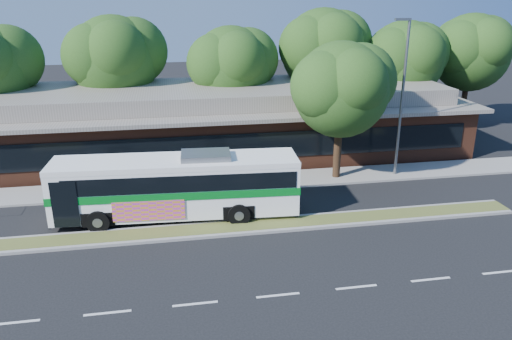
% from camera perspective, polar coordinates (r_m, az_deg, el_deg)
% --- Properties ---
extents(ground, '(120.00, 120.00, 0.00)m').
position_cam_1_polar(ground, '(22.93, -0.21, -7.27)').
color(ground, black).
rests_on(ground, ground).
extents(median_strip, '(26.00, 1.10, 0.15)m').
position_cam_1_polar(median_strip, '(23.43, -0.46, -6.45)').
color(median_strip, brown).
rests_on(median_strip, ground).
extents(sidewalk, '(44.00, 2.60, 0.12)m').
position_cam_1_polar(sidewalk, '(28.69, -2.42, -1.43)').
color(sidewalk, gray).
rests_on(sidewalk, ground).
extents(plaza_building, '(33.20, 11.20, 4.45)m').
position_cam_1_polar(plaza_building, '(34.32, -3.99, 5.72)').
color(plaza_building, '#5C2E1D').
rests_on(plaza_building, ground).
extents(lamp_post, '(0.93, 0.18, 9.07)m').
position_cam_1_polar(lamp_post, '(29.74, 16.32, 8.27)').
color(lamp_post, slate).
rests_on(lamp_post, ground).
extents(tree_bg_b, '(6.69, 6.00, 9.00)m').
position_cam_1_polar(tree_bg_b, '(36.65, -15.22, 12.38)').
color(tree_bg_b, black).
rests_on(tree_bg_b, ground).
extents(tree_bg_c, '(6.24, 5.60, 8.26)m').
position_cam_1_polar(tree_bg_c, '(35.93, -2.24, 12.01)').
color(tree_bg_c, black).
rests_on(tree_bg_c, ground).
extents(tree_bg_d, '(6.91, 6.20, 9.37)m').
position_cam_1_polar(tree_bg_d, '(38.41, 8.28, 13.57)').
color(tree_bg_d, black).
rests_on(tree_bg_d, ground).
extents(tree_bg_e, '(6.47, 5.80, 8.50)m').
position_cam_1_polar(tree_bg_e, '(39.84, 17.07, 12.17)').
color(tree_bg_e, black).
rests_on(tree_bg_e, ground).
extents(tree_bg_f, '(6.69, 6.00, 8.92)m').
position_cam_1_polar(tree_bg_f, '(43.69, 23.74, 12.41)').
color(tree_bg_f, black).
rests_on(tree_bg_f, ground).
extents(transit_bus, '(11.74, 3.23, 3.26)m').
position_cam_1_polar(transit_bus, '(24.11, -8.97, -1.41)').
color(transit_bus, white).
rests_on(transit_bus, ground).
extents(sidewalk_tree, '(5.97, 5.36, 7.94)m').
position_cam_1_polar(sidewalk_tree, '(28.70, 10.35, 9.34)').
color(sidewalk_tree, black).
rests_on(sidewalk_tree, ground).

